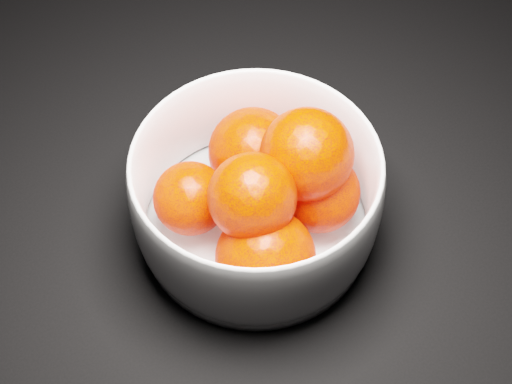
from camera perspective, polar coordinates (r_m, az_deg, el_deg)
bowl at (r=0.60m, az=-0.00°, el=-0.29°), size 0.21×0.21×0.10m
orange_pile at (r=0.59m, az=0.98°, el=0.05°), size 0.16×0.18×0.12m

